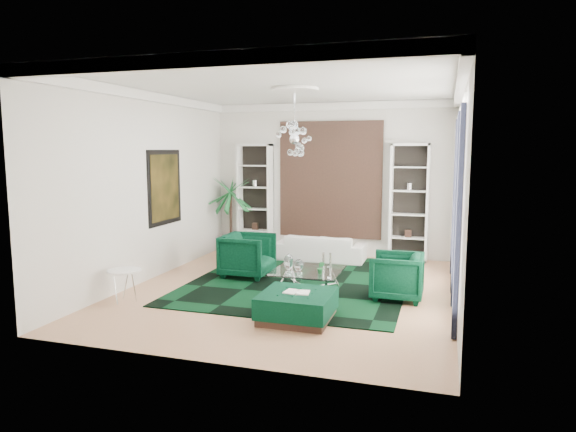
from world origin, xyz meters
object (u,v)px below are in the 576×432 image
(ottoman_front, at_px, (297,306))
(palm, at_px, (231,203))
(side_table, at_px, (125,286))
(ottoman_side, at_px, (242,253))
(sofa, at_px, (321,248))
(armchair_right, at_px, (397,276))
(armchair_left, at_px, (248,255))
(coffee_table, at_px, (308,281))

(ottoman_front, bearing_deg, palm, 123.73)
(side_table, bearing_deg, palm, 90.22)
(ottoman_side, distance_m, ottoman_front, 4.42)
(palm, bearing_deg, sofa, -9.48)
(armchair_right, xyz_separation_m, ottoman_side, (-3.81, 2.07, -0.22))
(armchair_right, relative_size, ottoman_front, 0.83)
(armchair_left, distance_m, ottoman_front, 2.95)
(armchair_left, relative_size, side_table, 1.72)
(sofa, height_order, ottoman_front, sofa)
(sofa, distance_m, palm, 2.73)
(side_table, bearing_deg, armchair_right, 19.06)
(coffee_table, bearing_deg, armchair_left, 152.77)
(armchair_left, bearing_deg, palm, 30.52)
(coffee_table, relative_size, ottoman_side, 1.39)
(armchair_right, height_order, palm, palm)
(armchair_right, height_order, coffee_table, armchair_right)
(armchair_right, relative_size, side_table, 1.57)
(armchair_left, distance_m, ottoman_side, 1.52)
(side_table, height_order, palm, palm)
(armchair_left, height_order, palm, palm)
(coffee_table, bearing_deg, ottoman_front, -81.07)
(coffee_table, height_order, ottoman_front, ottoman_front)
(sofa, bearing_deg, palm, -9.48)
(side_table, bearing_deg, coffee_table, 27.65)
(sofa, height_order, ottoman_side, sofa)
(coffee_table, relative_size, palm, 0.49)
(coffee_table, bearing_deg, ottoman_side, 135.87)
(armchair_right, relative_size, ottoman_side, 1.02)
(armchair_right, relative_size, coffee_table, 0.74)
(ottoman_front, distance_m, palm, 5.82)
(armchair_left, relative_size, palm, 0.39)
(ottoman_side, height_order, side_table, side_table)
(armchair_left, xyz_separation_m, palm, (-1.42, 2.40, 0.82))
(ottoman_side, relative_size, side_table, 1.53)
(sofa, height_order, side_table, sofa)
(ottoman_side, bearing_deg, coffee_table, -44.13)
(sofa, distance_m, armchair_left, 2.27)
(side_table, distance_m, palm, 4.81)
(ottoman_front, relative_size, palm, 0.43)
(armchair_right, xyz_separation_m, ottoman_front, (-1.38, -1.62, -0.20))
(coffee_table, xyz_separation_m, ottoman_side, (-2.18, 2.12, -0.02))
(ottoman_side, bearing_deg, armchair_right, -28.54)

